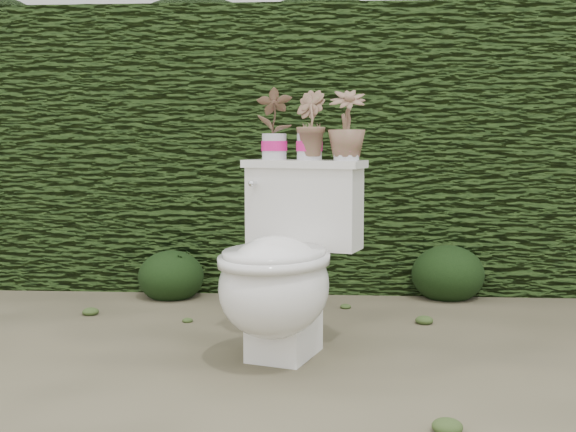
# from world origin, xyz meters

# --- Properties ---
(ground) EXTENTS (60.00, 60.00, 0.00)m
(ground) POSITION_xyz_m (0.00, 0.00, 0.00)
(ground) COLOR #746C50
(ground) RESTS_ON ground
(hedge) EXTENTS (8.00, 1.00, 1.60)m
(hedge) POSITION_xyz_m (0.00, 1.60, 0.80)
(hedge) COLOR #2C4617
(hedge) RESTS_ON ground
(house_wall) EXTENTS (8.00, 3.50, 4.00)m
(house_wall) POSITION_xyz_m (0.60, 6.00, 2.00)
(house_wall) COLOR silver
(house_wall) RESTS_ON ground
(toilet) EXTENTS (0.64, 0.78, 0.78)m
(toilet) POSITION_xyz_m (-0.11, -0.08, 0.36)
(toilet) COLOR silver
(toilet) RESTS_ON ground
(potted_plant_left) EXTENTS (0.16, 0.12, 0.29)m
(potted_plant_left) POSITION_xyz_m (-0.16, 0.19, 0.92)
(potted_plant_left) COLOR #3C7725
(potted_plant_left) RESTS_ON toilet
(potted_plant_center) EXTENTS (0.18, 0.19, 0.28)m
(potted_plant_center) POSITION_xyz_m (-0.01, 0.14, 0.91)
(potted_plant_center) COLOR #3C7725
(potted_plant_center) RESTS_ON toilet
(potted_plant_right) EXTENTS (0.15, 0.15, 0.27)m
(potted_plant_right) POSITION_xyz_m (0.14, 0.09, 0.91)
(potted_plant_right) COLOR #3C7725
(potted_plant_right) RESTS_ON toilet
(liriope_clump_1) EXTENTS (0.36, 0.36, 0.29)m
(liriope_clump_1) POSITION_xyz_m (-0.80, 0.99, 0.14)
(liriope_clump_1) COLOR black
(liriope_clump_1) RESTS_ON ground
(liriope_clump_2) EXTENTS (0.40, 0.40, 0.32)m
(liriope_clump_2) POSITION_xyz_m (0.71, 1.08, 0.16)
(liriope_clump_2) COLOR black
(liriope_clump_2) RESTS_ON ground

